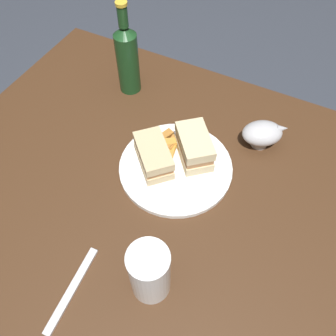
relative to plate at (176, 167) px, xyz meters
name	(u,v)px	position (x,y,z in m)	size (l,w,h in m)	color
ground_plane	(163,278)	(-0.02, -0.05, -0.74)	(6.00, 6.00, 0.00)	#333842
dining_table	(162,243)	(-0.02, -0.05, -0.37)	(1.12, 0.87, 0.73)	#422816
plate	(176,167)	(0.00, 0.00, 0.00)	(0.28, 0.28, 0.01)	white
sandwich_half_left	(194,147)	(0.03, 0.05, 0.04)	(0.13, 0.13, 0.07)	beige
sandwich_half_right	(153,156)	(-0.05, -0.02, 0.04)	(0.13, 0.14, 0.06)	#CCB284
potato_wedge_front	(168,147)	(-0.04, 0.04, 0.02)	(0.05, 0.02, 0.02)	#AD702D
potato_wedge_middle	(157,151)	(-0.06, 0.02, 0.01)	(0.04, 0.02, 0.02)	gold
potato_wedge_back	(176,143)	(-0.03, 0.06, 0.02)	(0.06, 0.02, 0.02)	gold
potato_wedge_left_edge	(171,152)	(-0.03, 0.03, 0.01)	(0.04, 0.02, 0.01)	gold
potato_wedge_right_edge	(165,137)	(-0.06, 0.06, 0.02)	(0.04, 0.02, 0.02)	#AD702D
potato_wedge_stray	(172,144)	(-0.04, 0.05, 0.01)	(0.05, 0.02, 0.02)	#AD702D
pint_glass	(150,274)	(0.08, -0.28, 0.06)	(0.08, 0.08, 0.14)	white
gravy_boat	(263,133)	(0.16, 0.17, 0.04)	(0.13, 0.12, 0.07)	#B7B7BC
cider_bottle	(127,58)	(-0.25, 0.20, 0.10)	(0.06, 0.06, 0.26)	#19421E
fork	(72,289)	(-0.05, -0.36, 0.00)	(0.18, 0.02, 0.01)	silver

